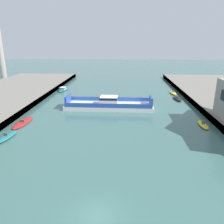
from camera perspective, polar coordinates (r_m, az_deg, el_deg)
The scene contains 8 objects.
ground_plane at distance 24.44m, azimuth -3.96°, elevation -25.36°, with size 400.00×400.00×0.00m, color #3D6660.
chain_ferry at distance 57.05m, azimuth -0.81°, elevation 1.93°, with size 22.72×6.94×3.30m.
moored_boat_near_left at distance 68.85m, azimuth 16.65°, elevation 3.38°, with size 2.14×6.28×1.09m.
moored_boat_near_right at distance 49.32m, azimuth 22.65°, elevation -3.04°, with size 1.77×5.37×0.97m.
moored_boat_mid_left at distance 76.19m, azimuth 15.60°, elevation 4.83°, with size 1.92×5.53×1.09m.
moored_boat_mid_right at distance 50.51m, azimuth -22.21°, elevation -2.55°, with size 2.73×8.03×0.89m.
moored_boat_far_left at distance 44.09m, azimuth -25.80°, elevation -5.83°, with size 2.35×6.12×1.10m.
moored_boat_upstream_a at distance 80.19m, azimuth -12.58°, elevation 5.82°, with size 3.21×7.59×1.27m.
Camera 1 is at (2.49, -17.62, 16.75)m, focal length 35.11 mm.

